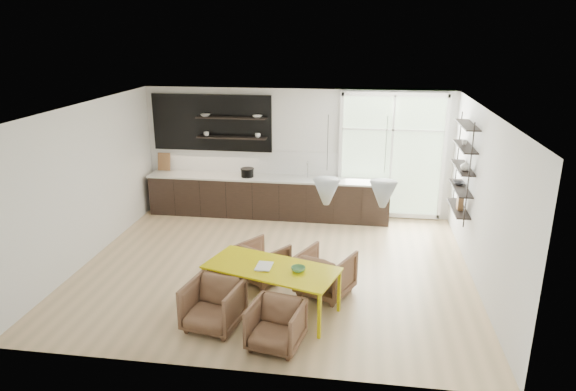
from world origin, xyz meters
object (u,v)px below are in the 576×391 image
at_px(armchair_back_right, 326,273).
at_px(armchair_front_right, 276,325).
at_px(wire_stool, 216,280).
at_px(dining_table, 271,270).
at_px(armchair_front_left, 213,305).
at_px(armchair_back_left, 263,262).

relative_size(armchair_back_right, armchair_front_right, 1.14).
xyz_separation_m(armchair_back_right, wire_stool, (-1.76, -0.30, -0.10)).
bearing_deg(dining_table, armchair_back_right, 56.48).
xyz_separation_m(dining_table, armchair_front_left, (-0.75, -0.59, -0.32)).
bearing_deg(armchair_front_right, armchair_front_left, 172.16).
xyz_separation_m(armchair_back_left, wire_stool, (-0.66, -0.64, -0.07)).
bearing_deg(wire_stool, armchair_back_left, 44.34).
height_order(armchair_back_right, wire_stool, armchair_back_right).
height_order(dining_table, armchair_front_right, dining_table).
distance_m(dining_table, armchair_back_left, 1.09).
height_order(armchair_back_right, armchair_front_left, armchair_back_right).
height_order(dining_table, armchair_front_left, dining_table).
distance_m(dining_table, armchair_front_left, 1.01).
distance_m(armchair_back_right, armchair_front_left, 1.97).
xyz_separation_m(dining_table, wire_stool, (-0.98, 0.34, -0.41)).
bearing_deg(wire_stool, armchair_back_right, 9.80).
relative_size(armchair_front_left, wire_stool, 1.86).
bearing_deg(armchair_back_right, dining_table, 64.07).
bearing_deg(dining_table, wire_stool, 178.04).
height_order(dining_table, armchair_back_right, armchair_back_right).
bearing_deg(wire_stool, dining_table, -19.02).
xyz_separation_m(dining_table, armchair_front_right, (0.22, -0.93, -0.36)).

